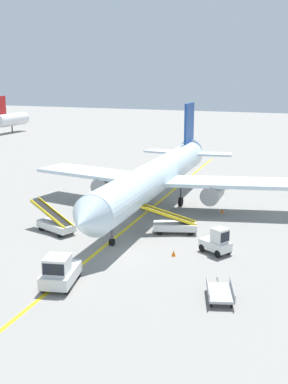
{
  "coord_description": "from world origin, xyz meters",
  "views": [
    {
      "loc": [
        15.59,
        -31.76,
        13.52
      ],
      "look_at": [
        -1.74,
        10.01,
        2.5
      ],
      "focal_mm": 45.02,
      "sensor_mm": 36.0,
      "label": 1
    }
  ],
  "objects_px": {
    "baggage_tug_near_wing": "(217,242)",
    "baggage_cart_loaded": "(220,292)",
    "belt_loader_forward_hold": "(174,224)",
    "airliner": "(157,176)",
    "ground_crew_marshaller": "(96,220)",
    "safety_cone_nose_left": "(174,253)",
    "pushback_tug": "(60,272)",
    "safety_cone_nose_right": "(222,211)",
    "belt_loader_aft_hold": "(55,223)"
  },
  "relations": [
    {
      "from": "pushback_tug",
      "to": "baggage_tug_near_wing",
      "type": "xyz_separation_m",
      "value": [
        8.05,
        9.75,
        -0.07
      ]
    },
    {
      "from": "airliner",
      "to": "baggage_tug_near_wing",
      "type": "bearing_deg",
      "value": -49.4
    },
    {
      "from": "belt_loader_aft_hold",
      "to": "belt_loader_forward_hold",
      "type": "bearing_deg",
      "value": 21.14
    },
    {
      "from": "baggage_tug_near_wing",
      "to": "baggage_cart_loaded",
      "type": "xyz_separation_m",
      "value": [
        2.15,
        -7.65,
        -0.46
      ]
    },
    {
      "from": "baggage_tug_near_wing",
      "to": "belt_loader_aft_hold",
      "type": "height_order",
      "value": "belt_loader_aft_hold"
    },
    {
      "from": "airliner",
      "to": "pushback_tug",
      "type": "relative_size",
      "value": 8.93
    },
    {
      "from": "belt_loader_forward_hold",
      "to": "airliner",
      "type": "bearing_deg",
      "value": 121.37
    },
    {
      "from": "belt_loader_forward_hold",
      "to": "belt_loader_aft_hold",
      "type": "distance_m",
      "value": 10.47
    },
    {
      "from": "baggage_tug_near_wing",
      "to": "ground_crew_marshaller",
      "type": "distance_m",
      "value": 11.51
    },
    {
      "from": "airliner",
      "to": "baggage_tug_near_wing",
      "type": "relative_size",
      "value": 12.94
    },
    {
      "from": "safety_cone_nose_right",
      "to": "baggage_tug_near_wing",
      "type": "bearing_deg",
      "value": -78.69
    },
    {
      "from": "baggage_cart_loaded",
      "to": "belt_loader_aft_hold",
      "type": "bearing_deg",
      "value": 156.17
    },
    {
      "from": "airliner",
      "to": "belt_loader_forward_hold",
      "type": "height_order",
      "value": "airliner"
    },
    {
      "from": "airliner",
      "to": "belt_loader_aft_hold",
      "type": "relative_size",
      "value": 6.89
    },
    {
      "from": "baggage_tug_near_wing",
      "to": "belt_loader_aft_hold",
      "type": "bearing_deg",
      "value": -178.82
    },
    {
      "from": "pushback_tug",
      "to": "safety_cone_nose_right",
      "type": "bearing_deg",
      "value": 74.69
    },
    {
      "from": "ground_crew_marshaller",
      "to": "safety_cone_nose_right",
      "type": "xyz_separation_m",
      "value": [
        9.13,
        9.77,
        -0.69
      ]
    },
    {
      "from": "pushback_tug",
      "to": "safety_cone_nose_right",
      "type": "xyz_separation_m",
      "value": [
        5.78,
        21.1,
        -0.77
      ]
    },
    {
      "from": "baggage_tug_near_wing",
      "to": "safety_cone_nose_right",
      "type": "height_order",
      "value": "baggage_tug_near_wing"
    },
    {
      "from": "safety_cone_nose_left",
      "to": "belt_loader_forward_hold",
      "type": "bearing_deg",
      "value": 109.11
    },
    {
      "from": "safety_cone_nose_left",
      "to": "pushback_tug",
      "type": "bearing_deg",
      "value": -122.94
    },
    {
      "from": "pushback_tug",
      "to": "ground_crew_marshaller",
      "type": "distance_m",
      "value": 11.82
    },
    {
      "from": "pushback_tug",
      "to": "baggage_cart_loaded",
      "type": "height_order",
      "value": "pushback_tug"
    },
    {
      "from": "baggage_tug_near_wing",
      "to": "ground_crew_marshaller",
      "type": "height_order",
      "value": "baggage_tug_near_wing"
    },
    {
      "from": "pushback_tug",
      "to": "safety_cone_nose_right",
      "type": "height_order",
      "value": "pushback_tug"
    },
    {
      "from": "belt_loader_forward_hold",
      "to": "safety_cone_nose_left",
      "type": "distance_m",
      "value": 5.62
    },
    {
      "from": "baggage_tug_near_wing",
      "to": "belt_loader_forward_hold",
      "type": "distance_m",
      "value": 5.88
    },
    {
      "from": "baggage_tug_near_wing",
      "to": "safety_cone_nose_right",
      "type": "distance_m",
      "value": 11.6
    },
    {
      "from": "safety_cone_nose_right",
      "to": "airliner",
      "type": "bearing_deg",
      "value": -173.51
    },
    {
      "from": "airliner",
      "to": "ground_crew_marshaller",
      "type": "height_order",
      "value": "airliner"
    },
    {
      "from": "belt_loader_forward_hold",
      "to": "ground_crew_marshaller",
      "type": "height_order",
      "value": "belt_loader_forward_hold"
    },
    {
      "from": "pushback_tug",
      "to": "baggage_cart_loaded",
      "type": "bearing_deg",
      "value": 11.65
    },
    {
      "from": "safety_cone_nose_left",
      "to": "baggage_cart_loaded",
      "type": "bearing_deg",
      "value": -49.14
    },
    {
      "from": "baggage_cart_loaded",
      "to": "airliner",
      "type": "bearing_deg",
      "value": 121.6
    },
    {
      "from": "airliner",
      "to": "belt_loader_forward_hold",
      "type": "xyz_separation_m",
      "value": [
        4.33,
        -7.1,
        -2.64
      ]
    },
    {
      "from": "ground_crew_marshaller",
      "to": "baggage_tug_near_wing",
      "type": "bearing_deg",
      "value": -7.88
    },
    {
      "from": "baggage_tug_near_wing",
      "to": "ground_crew_marshaller",
      "type": "relative_size",
      "value": 1.61
    },
    {
      "from": "safety_cone_nose_right",
      "to": "baggage_cart_loaded",
      "type": "bearing_deg",
      "value": -76.91
    },
    {
      "from": "baggage_cart_loaded",
      "to": "ground_crew_marshaller",
      "type": "bearing_deg",
      "value": 145.74
    },
    {
      "from": "airliner",
      "to": "safety_cone_nose_left",
      "type": "distance_m",
      "value": 14.2
    },
    {
      "from": "baggage_cart_loaded",
      "to": "safety_cone_nose_left",
      "type": "distance_m",
      "value": 7.72
    },
    {
      "from": "baggage_tug_near_wing",
      "to": "baggage_cart_loaded",
      "type": "bearing_deg",
      "value": -74.33
    },
    {
      "from": "belt_loader_aft_hold",
      "to": "safety_cone_nose_right",
      "type": "bearing_deg",
      "value": 43.62
    },
    {
      "from": "airliner",
      "to": "safety_cone_nose_left",
      "type": "relative_size",
      "value": 80.29
    },
    {
      "from": "baggage_tug_near_wing",
      "to": "belt_loader_forward_hold",
      "type": "xyz_separation_m",
      "value": [
        -4.74,
        3.47,
        -0.15
      ]
    },
    {
      "from": "pushback_tug",
      "to": "belt_loader_forward_hold",
      "type": "xyz_separation_m",
      "value": [
        3.31,
        13.23,
        -0.22
      ]
    },
    {
      "from": "pushback_tug",
      "to": "baggage_tug_near_wing",
      "type": "distance_m",
      "value": 12.65
    },
    {
      "from": "ground_crew_marshaller",
      "to": "safety_cone_nose_left",
      "type": "relative_size",
      "value": 3.86
    },
    {
      "from": "baggage_cart_loaded",
      "to": "ground_crew_marshaller",
      "type": "relative_size",
      "value": 2.24
    },
    {
      "from": "baggage_cart_loaded",
      "to": "safety_cone_nose_right",
      "type": "bearing_deg",
      "value": 103.09
    }
  ]
}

